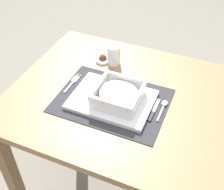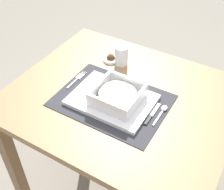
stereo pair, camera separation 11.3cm
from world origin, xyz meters
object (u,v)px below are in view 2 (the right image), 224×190
(porridge_bowl, at_px, (118,96))
(condiment_saucer, at_px, (111,59))
(dining_table, at_px, (121,114))
(butter_knife, at_px, (151,115))
(drinking_glass, at_px, (121,56))
(fork, at_px, (78,78))
(spoon, at_px, (163,110))

(porridge_bowl, xyz_separation_m, condiment_saucer, (-0.17, 0.23, -0.03))
(dining_table, relative_size, porridge_bowl, 5.15)
(porridge_bowl, distance_m, condiment_saucer, 0.29)
(dining_table, bearing_deg, butter_knife, -16.93)
(drinking_glass, bearing_deg, fork, -117.83)
(fork, height_order, drinking_glass, drinking_glass)
(butter_knife, bearing_deg, condiment_saucer, 147.65)
(fork, bearing_deg, dining_table, 1.79)
(porridge_bowl, bearing_deg, drinking_glass, 116.16)
(fork, bearing_deg, butter_knife, -6.11)
(porridge_bowl, relative_size, condiment_saucer, 2.50)
(porridge_bowl, bearing_deg, fork, 168.46)
(dining_table, distance_m, fork, 0.24)
(porridge_bowl, height_order, drinking_glass, drinking_glass)
(butter_knife, relative_size, condiment_saucer, 1.85)
(dining_table, bearing_deg, fork, -178.32)
(porridge_bowl, height_order, spoon, porridge_bowl)
(butter_knife, bearing_deg, spoon, 62.13)
(fork, bearing_deg, spoon, 0.79)
(spoon, bearing_deg, drinking_glass, 145.33)
(spoon, height_order, condiment_saucer, condiment_saucer)
(drinking_glass, relative_size, condiment_saucer, 1.31)
(dining_table, xyz_separation_m, condiment_saucer, (-0.16, 0.18, 0.12))
(fork, xyz_separation_m, drinking_glass, (0.10, 0.19, 0.04))
(dining_table, relative_size, condiment_saucer, 12.89)
(drinking_glass, height_order, condiment_saucer, drinking_glass)
(dining_table, relative_size, spoon, 7.62)
(butter_knife, xyz_separation_m, drinking_glass, (-0.26, 0.23, 0.04))
(spoon, height_order, drinking_glass, drinking_glass)
(drinking_glass, bearing_deg, butter_knife, -42.12)
(spoon, xyz_separation_m, condiment_saucer, (-0.34, 0.19, 0.00))
(porridge_bowl, distance_m, butter_knife, 0.15)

